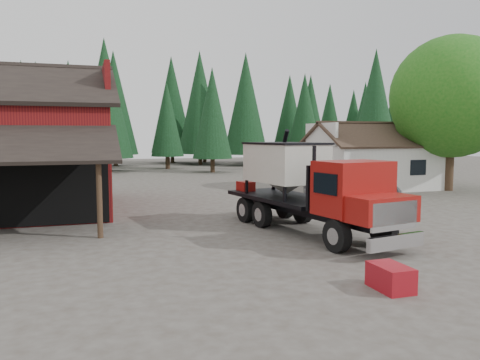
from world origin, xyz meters
name	(u,v)px	position (x,y,z in m)	size (l,w,h in m)	color
ground	(267,239)	(0.00, 0.00, 0.00)	(120.00, 120.00, 0.00)	#463F37
farmhouse	(371,164)	(13.00, 13.00, 1.67)	(8.60, 6.42, 4.65)	silver
deciduous_tree	(452,101)	(17.01, 9.97, 5.91)	(8.00, 8.00, 10.20)	#382619
conifer_backdrop	(139,166)	(0.00, 42.00, 0.00)	(76.00, 16.00, 16.00)	black
near_pine_b	(212,113)	(6.00, 30.00, 5.89)	(3.96, 3.96, 10.40)	#382619
near_pine_c	(375,104)	(22.00, 26.00, 6.89)	(4.84, 4.84, 12.40)	#382619
near_pine_d	(105,98)	(-4.00, 34.00, 7.39)	(5.28, 5.28, 13.40)	#382619
feed_truck	(308,184)	(1.90, 0.61, 1.84)	(3.82, 8.99, 3.94)	black
silver_car	(355,189)	(8.00, 7.12, 0.76)	(2.52, 5.46, 1.52)	#929499
equip_box	(390,278)	(0.80, -6.00, 0.30)	(0.70, 1.10, 0.60)	maroon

